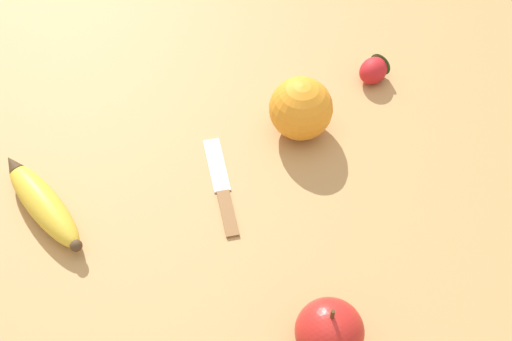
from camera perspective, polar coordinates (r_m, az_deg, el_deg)
ground_plane at (r=0.94m, az=-2.51°, el=-0.56°), size 3.00×3.00×0.00m
banana at (r=0.92m, az=-16.71°, el=-2.52°), size 0.17×0.11×0.04m
orange at (r=0.96m, az=3.62°, el=4.97°), size 0.09×0.09×0.09m
strawberry at (r=1.06m, az=9.48°, el=8.00°), size 0.05×0.06×0.04m
apple at (r=0.78m, az=5.90°, el=-12.69°), size 0.07×0.07×0.08m
paring_knife at (r=0.92m, az=-2.72°, el=-1.44°), size 0.11×0.14×0.01m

